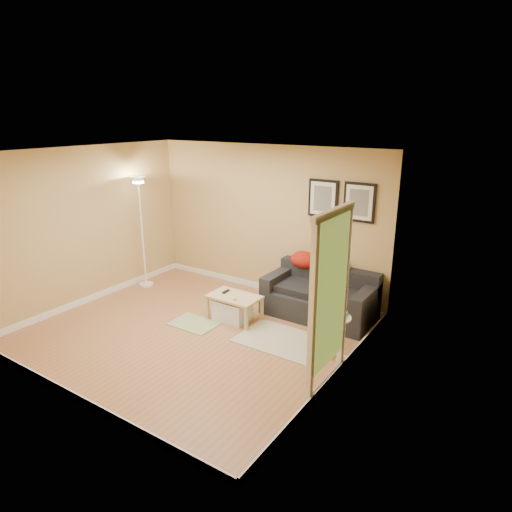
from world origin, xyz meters
name	(u,v)px	position (x,y,z in m)	size (l,w,h in m)	color
floor	(193,332)	(0.00, 0.00, 0.00)	(4.50, 4.50, 0.00)	#A96848
ceiling	(185,152)	(0.00, 0.00, 2.60)	(4.50, 4.50, 0.00)	white
wall_back	(266,220)	(0.00, 2.00, 1.30)	(4.50, 4.50, 0.00)	tan
wall_front	(60,294)	(0.00, -2.00, 1.30)	(4.50, 4.50, 0.00)	tan
wall_left	(87,226)	(-2.25, 0.00, 1.30)	(4.00, 4.00, 0.00)	tan
wall_right	(340,279)	(2.25, 0.00, 1.30)	(4.00, 4.00, 0.00)	tan
baseboard_back	(265,287)	(0.00, 1.99, 0.05)	(4.50, 0.02, 0.10)	white
baseboard_front	(76,397)	(0.00, -1.99, 0.05)	(4.50, 0.02, 0.10)	white
baseboard_left	(95,296)	(-2.24, 0.00, 0.05)	(0.02, 4.00, 0.10)	white
baseboard_right	(333,376)	(2.24, 0.00, 0.05)	(0.02, 4.00, 0.10)	white
sofa	(320,294)	(1.30, 1.53, 0.38)	(1.70, 0.90, 0.75)	black
red_throw	(304,260)	(0.85, 1.84, 0.77)	(0.48, 0.36, 0.28)	#B42710
plaid_throw	(335,266)	(1.41, 1.82, 0.78)	(0.42, 0.26, 0.10)	tan
framed_print_left	(323,198)	(1.08, 1.98, 1.80)	(0.50, 0.04, 0.60)	black
framed_print_right	(359,202)	(1.68, 1.98, 1.80)	(0.50, 0.04, 0.60)	black
area_rug	(282,340)	(1.23, 0.49, 0.01)	(1.25, 0.85, 0.01)	#BFB897
green_runner	(194,324)	(-0.16, 0.21, 0.01)	(0.70, 0.50, 0.01)	#668C4C
coffee_table	(234,308)	(0.26, 0.68, 0.20)	(0.80, 0.49, 0.40)	tan
remote_control	(226,292)	(0.06, 0.73, 0.41)	(0.05, 0.16, 0.02)	black
tape_roll	(234,299)	(0.36, 0.55, 0.41)	(0.07, 0.07, 0.03)	yellow
storage_bin	(232,310)	(0.24, 0.65, 0.17)	(0.55, 0.40, 0.34)	white
side_table	(336,336)	(2.02, 0.55, 0.28)	(0.37, 0.37, 0.56)	white
book_stack	(338,313)	(2.02, 0.57, 0.60)	(0.19, 0.25, 0.08)	teal
floor_lamp	(142,236)	(-2.00, 0.95, 0.96)	(0.26, 0.26, 2.04)	white
doorway	(329,305)	(2.20, -0.15, 1.02)	(0.12, 1.01, 2.13)	white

